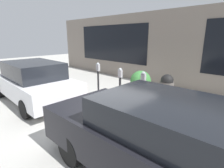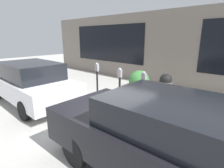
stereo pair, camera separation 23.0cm
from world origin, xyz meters
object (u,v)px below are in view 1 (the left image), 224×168
at_px(parking_meter_nearest, 143,86).
at_px(planter_box, 140,87).
at_px(trash_bin, 166,90).
at_px(parked_car_front, 160,138).
at_px(parking_meter_middle, 98,78).
at_px(parked_car_middle, 33,81).
at_px(parking_meter_second, 120,84).

height_order(parking_meter_nearest, planter_box, parking_meter_nearest).
distance_m(parking_meter_nearest, trash_bin, 1.51).
bearing_deg(parked_car_front, parking_meter_middle, -28.18).
distance_m(planter_box, trash_bin, 1.21).
bearing_deg(parking_meter_middle, parking_meter_nearest, -179.47).
bearing_deg(parked_car_middle, parking_meter_second, -147.62).
height_order(parked_car_front, parked_car_middle, parked_car_middle).
distance_m(parking_meter_second, parking_meter_middle, 1.08).
relative_size(parking_meter_second, parked_car_front, 0.32).
bearing_deg(parked_car_middle, parked_car_front, 179.35).
xyz_separation_m(parking_meter_middle, parked_car_middle, (1.91, 1.78, -0.16)).
height_order(planter_box, parked_car_middle, parked_car_middle).
height_order(parking_meter_nearest, trash_bin, parking_meter_nearest).
height_order(parking_meter_second, parked_car_front, parked_car_front).
bearing_deg(parking_meter_second, trash_bin, -128.13).
distance_m(parking_meter_second, parked_car_front, 3.34).
xyz_separation_m(planter_box, parked_car_front, (-2.81, 3.40, 0.35)).
xyz_separation_m(parking_meter_middle, planter_box, (-0.96, -1.51, -0.52)).
bearing_deg(parking_meter_middle, planter_box, -122.62).
distance_m(parking_meter_middle, parked_car_middle, 2.62).
xyz_separation_m(parked_car_front, parked_car_middle, (5.69, -0.11, 0.00)).
relative_size(parking_meter_nearest, parked_car_middle, 0.32).
height_order(parked_car_middle, trash_bin, parked_car_middle).
distance_m(parking_meter_middle, trash_bin, 2.64).
xyz_separation_m(parking_meter_second, parking_meter_middle, (1.08, 0.08, 0.08)).
bearing_deg(parked_car_front, parked_car_middle, -2.69).
height_order(parking_meter_nearest, parking_meter_middle, parking_meter_middle).
distance_m(parking_meter_second, planter_box, 1.50).
xyz_separation_m(parking_meter_second, trash_bin, (-1.08, -1.38, -0.29)).
xyz_separation_m(planter_box, parked_car_middle, (2.88, 3.29, 0.36)).
bearing_deg(parking_meter_second, parking_meter_middle, 4.40).
bearing_deg(parking_meter_second, parked_car_front, 143.84).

